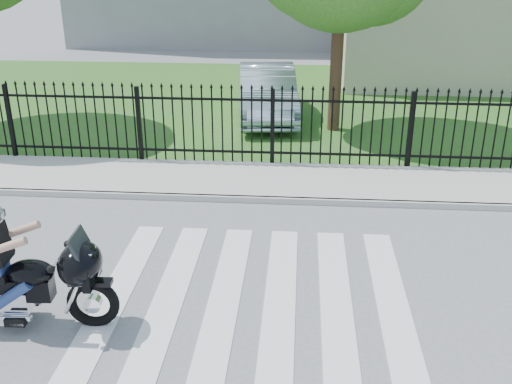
{
  "coord_description": "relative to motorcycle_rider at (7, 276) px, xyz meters",
  "views": [
    {
      "loc": [
        0.62,
        -6.73,
        4.78
      ],
      "look_at": [
        -0.07,
        2.17,
        1.0
      ],
      "focal_mm": 42.0,
      "sensor_mm": 36.0,
      "label": 1
    }
  ],
  "objects": [
    {
      "name": "ground",
      "position": [
        3.13,
        0.27,
        -0.74
      ],
      "size": [
        120.0,
        120.0,
        0.0
      ],
      "primitive_type": "plane",
      "color": "slate",
      "rests_on": "ground"
    },
    {
      "name": "crosswalk",
      "position": [
        3.13,
        0.27,
        -0.73
      ],
      "size": [
        5.0,
        5.5,
        0.01
      ],
      "primitive_type": null,
      "color": "silver",
      "rests_on": "ground"
    },
    {
      "name": "sidewalk",
      "position": [
        3.13,
        5.27,
        -0.68
      ],
      "size": [
        40.0,
        2.0,
        0.12
      ],
      "primitive_type": "cube",
      "color": "#ADAAA3",
      "rests_on": "ground"
    },
    {
      "name": "curb",
      "position": [
        3.13,
        4.27,
        -0.68
      ],
      "size": [
        40.0,
        0.12,
        0.12
      ],
      "primitive_type": "cube",
      "color": "#ADAAA3",
      "rests_on": "ground"
    },
    {
      "name": "grass_strip",
      "position": [
        3.13,
        12.27,
        -0.73
      ],
      "size": [
        40.0,
        12.0,
        0.02
      ],
      "primitive_type": "cube",
      "color": "#2D5E20",
      "rests_on": "ground"
    },
    {
      "name": "iron_fence",
      "position": [
        3.13,
        6.27,
        0.17
      ],
      "size": [
        26.0,
        0.04,
        1.8
      ],
      "color": "black",
      "rests_on": "ground"
    },
    {
      "name": "building_low",
      "position": [
        10.13,
        16.27,
        1.01
      ],
      "size": [
        10.0,
        6.0,
        3.5
      ],
      "primitive_type": "cube",
      "color": "beige",
      "rests_on": "ground"
    },
    {
      "name": "motorcycle_rider",
      "position": [
        0.0,
        0.0,
        0.0
      ],
      "size": [
        2.73,
        0.9,
        1.8
      ],
      "rotation": [
        0.0,
        0.0,
        0.05
      ],
      "color": "black",
      "rests_on": "ground"
    },
    {
      "name": "parked_car",
      "position": [
        2.77,
        10.3,
        0.01
      ],
      "size": [
        2.0,
        4.57,
        1.46
      ],
      "primitive_type": "imported",
      "rotation": [
        0.0,
        0.0,
        0.1
      ],
      "color": "#91A8B7",
      "rests_on": "grass_strip"
    }
  ]
}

